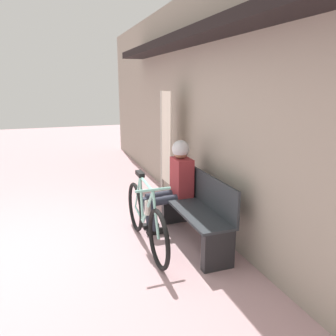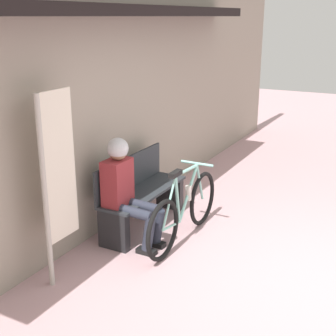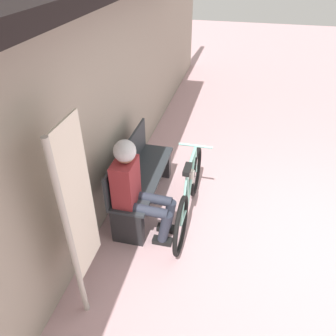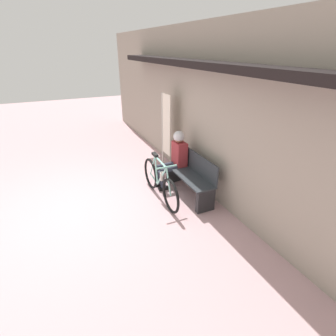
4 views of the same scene
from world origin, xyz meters
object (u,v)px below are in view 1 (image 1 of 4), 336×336
(banner_pole, at_px, (165,141))
(bicycle, at_px, (146,219))
(person_seated, at_px, (175,179))
(park_bench_near, at_px, (197,212))

(banner_pole, bearing_deg, bicycle, -28.66)
(bicycle, bearing_deg, person_seated, 127.06)
(park_bench_near, bearing_deg, person_seated, -166.99)
(person_seated, bearing_deg, banner_pole, 168.70)
(bicycle, bearing_deg, park_bench_near, 81.06)
(park_bench_near, height_order, person_seated, person_seated)
(bicycle, relative_size, person_seated, 1.37)
(banner_pole, bearing_deg, park_bench_near, -2.59)
(park_bench_near, height_order, bicycle, bicycle)
(park_bench_near, distance_m, person_seated, 0.59)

